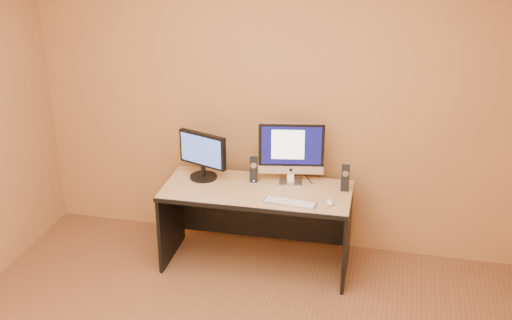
{
  "coord_description": "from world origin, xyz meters",
  "views": [
    {
      "loc": [
        0.97,
        -2.83,
        2.85
      ],
      "look_at": [
        -0.02,
        1.44,
        0.97
      ],
      "focal_mm": 45.0,
      "sensor_mm": 36.0,
      "label": 1
    }
  ],
  "objects": [
    {
      "name": "cable_b",
      "position": [
        0.2,
        1.82,
        0.68
      ],
      "size": [
        0.07,
        0.15,
        0.01
      ],
      "primitive_type": "cylinder",
      "rotation": [
        1.57,
        0.0,
        -0.41
      ],
      "color": "black",
      "rests_on": "desk"
    },
    {
      "name": "imac",
      "position": [
        0.2,
        1.73,
        0.93
      ],
      "size": [
        0.55,
        0.28,
        0.5
      ],
      "primitive_type": null,
      "rotation": [
        0.0,
        0.0,
        0.18
      ],
      "color": "silver",
      "rests_on": "desk"
    },
    {
      "name": "speaker_right",
      "position": [
        0.63,
        1.69,
        0.78
      ],
      "size": [
        0.07,
        0.07,
        0.2
      ],
      "primitive_type": null,
      "rotation": [
        0.0,
        0.0,
        0.1
      ],
      "color": "black",
      "rests_on": "desk"
    },
    {
      "name": "keyboard",
      "position": [
        0.26,
        1.36,
        0.69
      ],
      "size": [
        0.4,
        0.14,
        0.02
      ],
      "primitive_type": "cube",
      "rotation": [
        0.0,
        0.0,
        -0.1
      ],
      "color": "#B1B1B5",
      "rests_on": "desk"
    },
    {
      "name": "desk",
      "position": [
        -0.04,
        1.54,
        0.34
      ],
      "size": [
        1.48,
        0.67,
        0.68
      ],
      "primitive_type": null,
      "rotation": [
        0.0,
        0.0,
        0.02
      ],
      "color": "tan",
      "rests_on": "ground"
    },
    {
      "name": "second_monitor",
      "position": [
        -0.51,
        1.66,
        0.87
      ],
      "size": [
        0.49,
        0.36,
        0.38
      ],
      "primitive_type": null,
      "rotation": [
        0.0,
        0.0,
        -0.35
      ],
      "color": "black",
      "rests_on": "desk"
    },
    {
      "name": "cable_a",
      "position": [
        0.32,
        1.82,
        0.68
      ],
      "size": [
        0.1,
        0.18,
        0.01
      ],
      "primitive_type": "cylinder",
      "rotation": [
        1.57,
        0.0,
        0.5
      ],
      "color": "black",
      "rests_on": "desk"
    },
    {
      "name": "speaker_left",
      "position": [
        -0.1,
        1.69,
        0.78
      ],
      "size": [
        0.07,
        0.08,
        0.2
      ],
      "primitive_type": null,
      "rotation": [
        0.0,
        0.0,
        0.21
      ],
      "color": "black",
      "rests_on": "desk"
    },
    {
      "name": "mouse",
      "position": [
        0.55,
        1.42,
        0.69
      ],
      "size": [
        0.07,
        0.1,
        0.03
      ],
      "primitive_type": "ellipsoid",
      "rotation": [
        0.0,
        0.0,
        0.15
      ],
      "color": "silver",
      "rests_on": "desk"
    },
    {
      "name": "walls",
      "position": [
        0.0,
        0.0,
        1.3
      ],
      "size": [
        4.0,
        4.0,
        2.6
      ],
      "primitive_type": null,
      "color": "#9E6C3F",
      "rests_on": "ground"
    }
  ]
}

